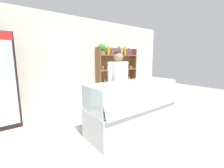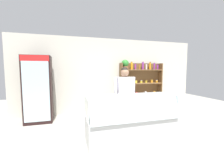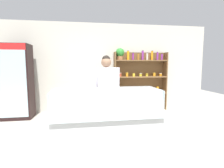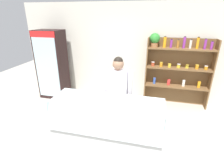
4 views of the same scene
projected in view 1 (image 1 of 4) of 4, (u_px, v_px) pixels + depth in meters
The scene contains 5 objects.
ground_plane at pixel (139, 126), 3.29m from camera, with size 12.00×12.00×0.00m, color #B7B2A3.
back_wall at pixel (86, 62), 4.88m from camera, with size 6.80×0.10×2.70m, color beige.
shelving_unit at pixel (115, 69), 5.42m from camera, with size 1.67×0.29×1.94m.
deli_display_case at pixel (133, 115), 3.08m from camera, with size 1.97×0.77×1.01m.
shop_clerk at pixel (118, 80), 3.46m from camera, with size 0.58×0.25×1.64m.
Camera 1 is at (-2.35, -2.07, 1.47)m, focal length 24.00 mm.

